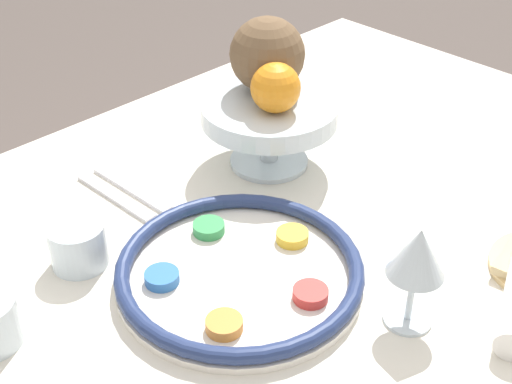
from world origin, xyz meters
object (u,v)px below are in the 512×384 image
(seder_plate, at_px, (240,271))
(coconut, at_px, (267,55))
(wine_glass, at_px, (418,256))
(orange_fruit, at_px, (276,88))
(cup_far, at_px, (78,245))
(fruit_stand, at_px, (269,117))

(seder_plate, height_order, coconut, coconut)
(wine_glass, bearing_deg, orange_fruit, 70.28)
(cup_far, bearing_deg, seder_plate, -53.94)
(orange_fruit, bearing_deg, seder_plate, -145.55)
(fruit_stand, height_order, cup_far, fruit_stand)
(fruit_stand, bearing_deg, cup_far, 179.85)
(seder_plate, distance_m, orange_fruit, 0.29)
(orange_fruit, distance_m, cup_far, 0.36)
(wine_glass, bearing_deg, cup_far, 120.92)
(cup_far, bearing_deg, wine_glass, -59.08)
(wine_glass, xyz_separation_m, orange_fruit, (0.12, 0.34, 0.05))
(seder_plate, height_order, wine_glass, wine_glass)
(seder_plate, bearing_deg, orange_fruit, 34.45)
(fruit_stand, bearing_deg, orange_fruit, -117.61)
(fruit_stand, distance_m, coconut, 0.09)
(wine_glass, bearing_deg, seder_plate, 115.81)
(orange_fruit, bearing_deg, coconut, 54.41)
(orange_fruit, xyz_separation_m, coconut, (0.04, 0.06, 0.02))
(wine_glass, height_order, orange_fruit, orange_fruit)
(seder_plate, bearing_deg, coconut, 38.74)
(seder_plate, xyz_separation_m, orange_fruit, (0.21, 0.15, 0.13))
(seder_plate, relative_size, orange_fruit, 4.23)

